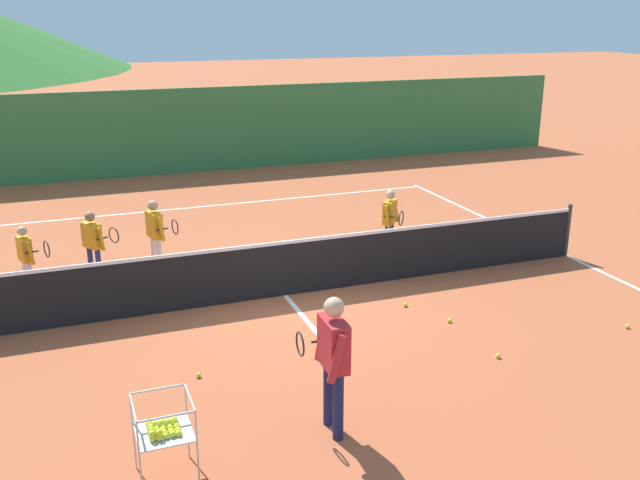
# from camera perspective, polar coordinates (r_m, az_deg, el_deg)

# --- Properties ---
(ground_plane) EXTENTS (120.00, 120.00, 0.00)m
(ground_plane) POSITION_cam_1_polar(r_m,az_deg,el_deg) (12.03, -2.85, -4.49)
(ground_plane) COLOR #B25633
(line_baseline_far) EXTENTS (11.69, 0.08, 0.01)m
(line_baseline_far) POSITION_cam_1_polar(r_m,az_deg,el_deg) (17.71, -9.01, 2.73)
(line_baseline_far) COLOR white
(line_baseline_far) RESTS_ON ground
(line_sideline_east) EXTENTS (0.08, 12.64, 0.01)m
(line_sideline_east) POSITION_cam_1_polar(r_m,az_deg,el_deg) (14.76, 19.28, -1.18)
(line_sideline_east) COLOR white
(line_sideline_east) RESTS_ON ground
(line_service_center) EXTENTS (0.08, 5.24, 0.01)m
(line_service_center) POSITION_cam_1_polar(r_m,az_deg,el_deg) (12.03, -2.85, -4.48)
(line_service_center) COLOR white
(line_service_center) RESTS_ON ground
(tennis_net) EXTENTS (11.71, 0.08, 1.05)m
(tennis_net) POSITION_cam_1_polar(r_m,az_deg,el_deg) (11.85, -2.88, -2.26)
(tennis_net) COLOR #333338
(tennis_net) RESTS_ON ground
(instructor) EXTENTS (0.43, 0.76, 1.66)m
(instructor) POSITION_cam_1_polar(r_m,az_deg,el_deg) (7.90, 1.03, -9.11)
(instructor) COLOR #191E4C
(instructor) RESTS_ON ground
(student_0) EXTENTS (0.54, 0.51, 1.20)m
(student_0) POSITION_cam_1_polar(r_m,az_deg,el_deg) (12.84, -22.66, -1.00)
(student_0) COLOR silver
(student_0) RESTS_ON ground
(student_1) EXTENTS (0.63, 0.52, 1.29)m
(student_1) POSITION_cam_1_polar(r_m,az_deg,el_deg) (13.00, -17.87, 0.01)
(student_1) COLOR navy
(student_1) RESTS_ON ground
(student_2) EXTENTS (0.53, 0.60, 1.37)m
(student_2) POSITION_cam_1_polar(r_m,az_deg,el_deg) (13.17, -13.16, 0.85)
(student_2) COLOR silver
(student_2) RESTS_ON ground
(student_3) EXTENTS (0.48, 0.69, 1.31)m
(student_3) POSITION_cam_1_polar(r_m,az_deg,el_deg) (13.81, 5.70, 1.90)
(student_3) COLOR navy
(student_3) RESTS_ON ground
(ball_cart) EXTENTS (0.58, 0.58, 0.90)m
(ball_cart) POSITION_cam_1_polar(r_m,az_deg,el_deg) (7.52, -12.63, -14.71)
(ball_cart) COLOR #B7B7BC
(ball_cart) RESTS_ON ground
(tennis_ball_1) EXTENTS (0.07, 0.07, 0.07)m
(tennis_ball_1) POSITION_cam_1_polar(r_m,az_deg,el_deg) (11.77, 23.60, -6.42)
(tennis_ball_1) COLOR yellow
(tennis_ball_1) RESTS_ON ground
(tennis_ball_2) EXTENTS (0.07, 0.07, 0.07)m
(tennis_ball_2) POSITION_cam_1_polar(r_m,az_deg,el_deg) (10.24, 14.20, -9.07)
(tennis_ball_2) COLOR yellow
(tennis_ball_2) RESTS_ON ground
(tennis_ball_3) EXTENTS (0.07, 0.07, 0.07)m
(tennis_ball_3) POSITION_cam_1_polar(r_m,az_deg,el_deg) (9.59, -9.80, -10.71)
(tennis_ball_3) COLOR yellow
(tennis_ball_3) RESTS_ON ground
(tennis_ball_4) EXTENTS (0.07, 0.07, 0.07)m
(tennis_ball_4) POSITION_cam_1_polar(r_m,az_deg,el_deg) (11.64, 6.91, -5.22)
(tennis_ball_4) COLOR yellow
(tennis_ball_4) RESTS_ON ground
(tennis_ball_5) EXTENTS (0.07, 0.07, 0.07)m
(tennis_ball_5) POSITION_cam_1_polar(r_m,az_deg,el_deg) (11.18, 10.42, -6.42)
(tennis_ball_5) COLOR yellow
(tennis_ball_5) RESTS_ON ground
(windscreen_fence) EXTENTS (25.72, 0.08, 2.49)m
(windscreen_fence) POSITION_cam_1_polar(r_m,az_deg,el_deg) (21.34, -11.45, 8.60)
(windscreen_fence) COLOR #33753D
(windscreen_fence) RESTS_ON ground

